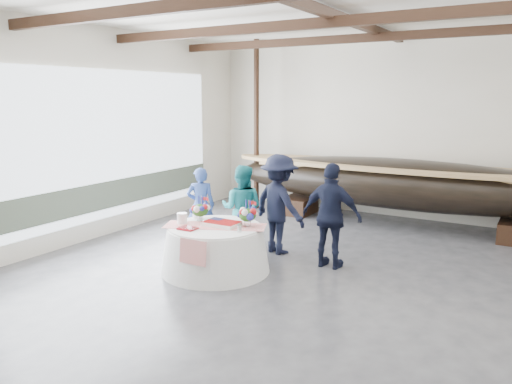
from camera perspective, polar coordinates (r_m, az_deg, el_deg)
The scene contains 12 objects.
floor at distance 8.01m, azimuth 3.50°, elevation -11.41°, with size 10.00×12.00×0.01m, color #3D3D42.
wall_back at distance 13.07m, azimuth 15.82°, elevation 7.03°, with size 10.00×0.02×4.50m, color silver.
wall_left at distance 10.68m, azimuth -21.08°, elevation 5.94°, with size 0.02×12.00×4.50m, color silver.
pavilion_structure at distance 8.23m, azimuth 6.67°, elevation 17.55°, with size 9.80×11.76×4.50m.
open_bay at distance 11.33m, azimuth -16.82°, elevation 4.29°, with size 0.03×7.00×3.20m.
longboat_display at distance 12.15m, azimuth 15.91°, elevation 0.96°, with size 8.60×1.72×1.61m.
banquet_table at distance 8.84m, azimuth -4.66°, elevation -6.45°, with size 1.91×1.91×0.82m.
tabletop_items at distance 8.83m, azimuth -4.34°, elevation -2.72°, with size 1.84×1.20×0.40m.
guest_woman_blue at distance 10.46m, azimuth -6.34°, elevation -1.53°, with size 0.58×0.38×1.60m, color #2B4389.
guest_woman_teal at distance 9.82m, azimuth -1.61°, elevation -1.91°, with size 0.84×0.65×1.73m, color teal.
guest_man_left at distance 9.70m, azimuth 2.66°, elevation -1.40°, with size 1.26×0.72×1.95m, color black.
guest_man_right at distance 8.95m, azimuth 8.62°, elevation -2.74°, with size 1.11×0.46×1.90m, color black.
Camera 1 is at (3.36, -6.61, 3.04)m, focal length 35.00 mm.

